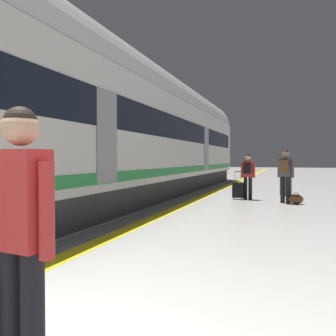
{
  "coord_description": "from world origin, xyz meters",
  "views": [
    {
      "loc": [
        1.96,
        -1.56,
        1.42
      ],
      "look_at": [
        -0.55,
        5.86,
        1.22
      ],
      "focal_mm": 38.65,
      "sensor_mm": 36.0,
      "label": 1
    }
  ],
  "objects_px": {
    "passenger_near": "(248,172)",
    "duffel_bag_mid": "(296,199)",
    "waste_bin": "(286,184)",
    "passenger_mid": "(285,171)",
    "high_speed_train": "(131,128)",
    "traveller_foreground": "(21,225)",
    "suitcase_near": "(238,190)"
  },
  "relations": [
    {
      "from": "passenger_near",
      "to": "duffel_bag_mid",
      "type": "height_order",
      "value": "passenger_near"
    },
    {
      "from": "passenger_near",
      "to": "waste_bin",
      "type": "distance_m",
      "value": 2.14
    },
    {
      "from": "passenger_mid",
      "to": "duffel_bag_mid",
      "type": "bearing_deg",
      "value": -23.2
    },
    {
      "from": "high_speed_train",
      "to": "passenger_near",
      "type": "xyz_separation_m",
      "value": [
        3.85,
        1.36,
        -1.56
      ]
    },
    {
      "from": "traveller_foreground",
      "to": "duffel_bag_mid",
      "type": "relative_size",
      "value": 3.95
    },
    {
      "from": "high_speed_train",
      "to": "passenger_near",
      "type": "distance_m",
      "value": 4.37
    },
    {
      "from": "high_speed_train",
      "to": "passenger_near",
      "type": "relative_size",
      "value": 18.25
    },
    {
      "from": "traveller_foreground",
      "to": "waste_bin",
      "type": "distance_m",
      "value": 12.79
    },
    {
      "from": "suitcase_near",
      "to": "duffel_bag_mid",
      "type": "xyz_separation_m",
      "value": [
        1.9,
        -0.74,
        -0.17
      ]
    },
    {
      "from": "passenger_near",
      "to": "passenger_mid",
      "type": "distance_m",
      "value": 1.45
    },
    {
      "from": "passenger_mid",
      "to": "waste_bin",
      "type": "relative_size",
      "value": 1.89
    },
    {
      "from": "passenger_near",
      "to": "waste_bin",
      "type": "bearing_deg",
      "value": 53.31
    },
    {
      "from": "suitcase_near",
      "to": "high_speed_train",
      "type": "bearing_deg",
      "value": -160.65
    },
    {
      "from": "traveller_foreground",
      "to": "duffel_bag_mid",
      "type": "bearing_deg",
      "value": 80.2
    },
    {
      "from": "high_speed_train",
      "to": "traveller_foreground",
      "type": "height_order",
      "value": "high_speed_train"
    },
    {
      "from": "high_speed_train",
      "to": "duffel_bag_mid",
      "type": "relative_size",
      "value": 65.7
    },
    {
      "from": "passenger_near",
      "to": "suitcase_near",
      "type": "distance_m",
      "value": 0.7
    },
    {
      "from": "traveller_foreground",
      "to": "passenger_near",
      "type": "height_order",
      "value": "traveller_foreground"
    },
    {
      "from": "traveller_foreground",
      "to": "waste_bin",
      "type": "height_order",
      "value": "traveller_foreground"
    },
    {
      "from": "passenger_mid",
      "to": "traveller_foreground",
      "type": "bearing_deg",
      "value": -97.89
    },
    {
      "from": "high_speed_train",
      "to": "traveller_foreground",
      "type": "xyz_separation_m",
      "value": [
        3.67,
        -9.67,
        -1.49
      ]
    },
    {
      "from": "high_speed_train",
      "to": "traveller_foreground",
      "type": "distance_m",
      "value": 10.45
    },
    {
      "from": "suitcase_near",
      "to": "passenger_mid",
      "type": "relative_size",
      "value": 0.57
    },
    {
      "from": "high_speed_train",
      "to": "waste_bin",
      "type": "relative_size",
      "value": 31.77
    },
    {
      "from": "traveller_foreground",
      "to": "passenger_near",
      "type": "bearing_deg",
      "value": 89.1
    },
    {
      "from": "traveller_foreground",
      "to": "passenger_mid",
      "type": "xyz_separation_m",
      "value": [
        1.43,
        10.31,
        0.01
      ]
    },
    {
      "from": "passenger_near",
      "to": "high_speed_train",
      "type": "bearing_deg",
      "value": -160.59
    },
    {
      "from": "high_speed_train",
      "to": "passenger_near",
      "type": "height_order",
      "value": "high_speed_train"
    },
    {
      "from": "traveller_foreground",
      "to": "passenger_mid",
      "type": "distance_m",
      "value": 10.41
    },
    {
      "from": "high_speed_train",
      "to": "suitcase_near",
      "type": "height_order",
      "value": "high_speed_train"
    },
    {
      "from": "suitcase_near",
      "to": "traveller_foreground",
      "type": "bearing_deg",
      "value": -89.24
    },
    {
      "from": "passenger_mid",
      "to": "waste_bin",
      "type": "distance_m",
      "value": 2.46
    }
  ]
}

